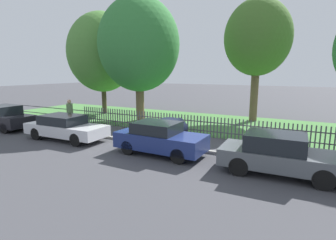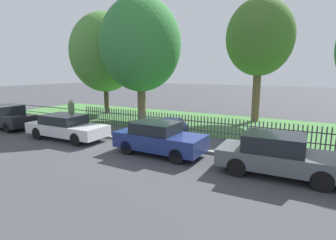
# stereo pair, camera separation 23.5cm
# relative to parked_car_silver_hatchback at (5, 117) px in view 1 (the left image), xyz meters

# --- Properties ---
(ground_plane) EXTENTS (120.00, 120.00, 0.00)m
(ground_plane) POSITION_rel_parked_car_silver_hatchback_xyz_m (10.22, 1.02, -0.72)
(ground_plane) COLOR #424247
(kerb_stone) EXTENTS (33.35, 0.20, 0.12)m
(kerb_stone) POSITION_rel_parked_car_silver_hatchback_xyz_m (10.22, 1.12, -0.66)
(kerb_stone) COLOR gray
(kerb_stone) RESTS_ON ground
(grass_strip) EXTENTS (33.35, 7.57, 0.01)m
(grass_strip) POSITION_rel_parked_car_silver_hatchback_xyz_m (10.22, 7.61, -0.72)
(grass_strip) COLOR #477F3D
(grass_strip) RESTS_ON ground
(park_fence) EXTENTS (33.35, 0.05, 1.11)m
(park_fence) POSITION_rel_parked_car_silver_hatchback_xyz_m (10.22, 3.83, -0.17)
(park_fence) COLOR #4C4C51
(park_fence) RESTS_ON ground
(parked_car_silver_hatchback) EXTENTS (3.83, 1.72, 1.44)m
(parked_car_silver_hatchback) POSITION_rel_parked_car_silver_hatchback_xyz_m (0.00, 0.00, 0.00)
(parked_car_silver_hatchback) COLOR black
(parked_car_silver_hatchback) RESTS_ON ground
(parked_car_black_saloon) EXTENTS (4.45, 1.73, 1.27)m
(parked_car_black_saloon) POSITION_rel_parked_car_silver_hatchback_xyz_m (5.33, -0.09, -0.06)
(parked_car_black_saloon) COLOR silver
(parked_car_black_saloon) RESTS_ON ground
(parked_car_navy_estate) EXTENTS (3.86, 1.69, 1.37)m
(parked_car_navy_estate) POSITION_rel_parked_car_silver_hatchback_xyz_m (10.84, 0.03, -0.02)
(parked_car_navy_estate) COLOR navy
(parked_car_navy_estate) RESTS_ON ground
(parked_car_red_compact) EXTENTS (4.03, 1.77, 1.41)m
(parked_car_red_compact) POSITION_rel_parked_car_silver_hatchback_xyz_m (15.52, -0.05, -0.01)
(parked_car_red_compact) COLOR #51565B
(parked_car_red_compact) RESTS_ON ground
(covered_motorcycle) EXTENTS (1.99, 0.84, 1.18)m
(covered_motorcycle) POSITION_rel_parked_car_silver_hatchback_xyz_m (10.22, 2.41, -0.01)
(covered_motorcycle) COLOR black
(covered_motorcycle) RESTS_ON ground
(tree_nearest_kerb) EXTENTS (5.50, 5.50, 8.16)m
(tree_nearest_kerb) POSITION_rel_parked_car_silver_hatchback_xyz_m (1.32, 7.53, 4.27)
(tree_nearest_kerb) COLOR #473828
(tree_nearest_kerb) RESTS_ON ground
(tree_behind_motorcycle) EXTENTS (5.60, 5.60, 8.52)m
(tree_behind_motorcycle) POSITION_rel_parked_car_silver_hatchback_xyz_m (5.73, 6.26, 4.56)
(tree_behind_motorcycle) COLOR brown
(tree_behind_motorcycle) RESTS_ON ground
(tree_mid_park) EXTENTS (4.47, 4.47, 8.31)m
(tree_mid_park) POSITION_rel_parked_car_silver_hatchback_xyz_m (12.99, 9.78, 4.98)
(tree_mid_park) COLOR brown
(tree_mid_park) RESTS_ON ground
(pedestrian_near_fence) EXTENTS (0.42, 0.42, 1.81)m
(pedestrian_near_fence) POSITION_rel_parked_car_silver_hatchback_xyz_m (3.55, 1.85, 0.30)
(pedestrian_near_fence) COLOR #2D3351
(pedestrian_near_fence) RESTS_ON ground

